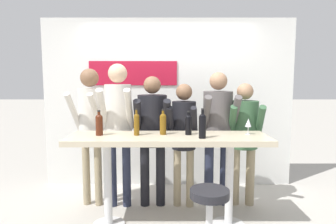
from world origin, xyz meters
The scene contains 15 objects.
back_wall centered at (-0.01, 1.37, 1.28)m, with size 3.78×0.12×2.55m.
tasting_table centered at (0.00, 0.00, 0.87)m, with size 2.18×0.61×1.03m.
bar_stool centered at (0.35, -0.74, 0.47)m, with size 0.36×0.36×0.71m.
person_far_left centered at (-1.00, 0.56, 1.13)m, with size 0.42×0.56×1.78m.
person_left centered at (-0.63, 0.52, 1.16)m, with size 0.40×0.54×1.84m.
person_center_left centered at (-0.20, 0.54, 1.04)m, with size 0.46×0.55×1.68m.
person_center centered at (0.19, 0.52, 1.00)m, with size 0.41×0.52×1.59m.
person_center_right centered at (0.63, 0.57, 1.07)m, with size 0.46×0.56×1.74m.
person_right centered at (0.97, 0.57, 0.99)m, with size 0.45×0.54×1.59m.
wine_bottle_0 centered at (0.35, -0.14, 1.18)m, with size 0.08×0.08×0.31m.
wine_bottle_1 centered at (-0.35, 0.02, 1.17)m, with size 0.06×0.06×0.30m.
wine_bottle_2 centered at (-0.76, 0.02, 1.16)m, with size 0.08×0.08×0.28m.
wine_bottle_3 centered at (0.22, 0.06, 1.16)m, with size 0.07×0.07×0.26m.
wine_bottle_4 centered at (-0.06, 0.07, 1.16)m, with size 0.07×0.07×0.28m.
wine_glass_0 centered at (0.89, 0.08, 1.16)m, with size 0.07×0.07×0.18m.
Camera 1 is at (-0.01, -3.22, 1.66)m, focal length 32.00 mm.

